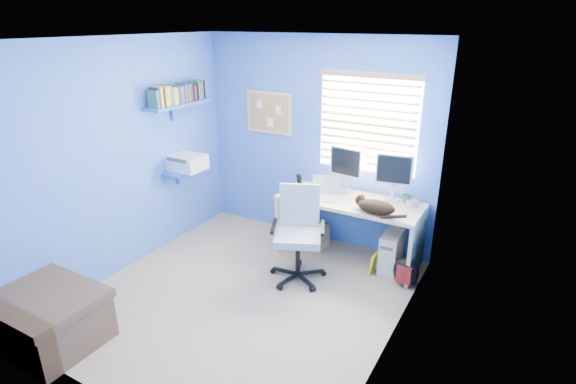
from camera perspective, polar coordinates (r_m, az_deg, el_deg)
The scene contains 23 objects.
floor at distance 4.74m, azimuth -5.60°, elevation -12.96°, with size 3.00×3.20×0.00m, color tan.
ceiling at distance 3.93m, azimuth -6.95°, elevation 18.80°, with size 3.00×3.20×0.00m, color white.
wall_back at distance 5.49m, azimuth 3.55°, elevation 6.33°, with size 3.00×0.01×2.50m, color #3979C8.
wall_front at distance 3.13m, azimuth -23.50°, elevation -7.37°, with size 3.00×0.01×2.50m, color #3979C8.
wall_left at distance 5.16m, azimuth -19.96°, elevation 4.10°, with size 0.01×3.20×2.50m, color #3979C8.
wall_right at distance 3.57m, azimuth 13.88°, elevation -2.66°, with size 0.01×3.20×2.50m, color #3979C8.
desk at distance 5.27m, azimuth 7.69°, elevation -4.72°, with size 1.62×0.65×0.74m, color tan.
laptop at distance 5.08m, azimuth 4.77°, elevation 0.33°, with size 0.33×0.26×0.22m, color silver.
monitor_left at distance 5.26m, azimuth 7.37°, elevation 2.81°, with size 0.40×0.12×0.54m, color silver.
monitor_right at distance 5.10m, azimuth 13.33°, elevation 1.80°, with size 0.40×0.12×0.54m, color silver.
phone at distance 5.42m, azimuth 1.44°, elevation 1.47°, with size 0.09×0.11×0.17m, color black.
mug at distance 5.12m, azimuth 14.85°, elevation -0.90°, with size 0.10×0.09×0.10m, color #2B5E47.
cd_spindle at distance 5.07m, azimuth 15.45°, elevation -1.37°, with size 0.13×0.13×0.07m, color silver.
cat at distance 4.78m, azimuth 11.13°, elevation -1.88°, with size 0.40×0.21×0.14m, color black.
tower_pc at distance 5.20m, azimuth 13.02°, elevation -7.25°, with size 0.19×0.44×0.45m, color beige.
drawer_boxes at distance 5.59m, azimuth 3.10°, elevation -5.63°, with size 0.35×0.28×0.27m, color tan.
yellow_book at distance 5.12m, azimuth 10.74°, elevation -8.91°, with size 0.03×0.17×0.24m, color yellow.
backpack at distance 4.97m, azimuth 14.75°, elevation -9.72°, with size 0.27×0.21×0.32m, color black.
bed_corner at distance 4.57m, azimuth -28.59°, elevation -13.68°, with size 0.99×0.70×0.48m, color brown.
office_chair at distance 4.86m, azimuth 1.29°, elevation -6.80°, with size 0.78×0.78×1.01m.
window_blinds at distance 5.15m, azimuth 10.04°, elevation 8.48°, with size 1.15×0.05×1.10m.
corkboard at distance 5.71m, azimuth -2.43°, elevation 10.03°, with size 0.64×0.02×0.52m.
wall_shelves at distance 5.51m, azimuth -13.34°, elevation 7.83°, with size 0.42×0.90×1.05m.
Camera 1 is at (2.31, -3.17, 2.65)m, focal length 28.00 mm.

